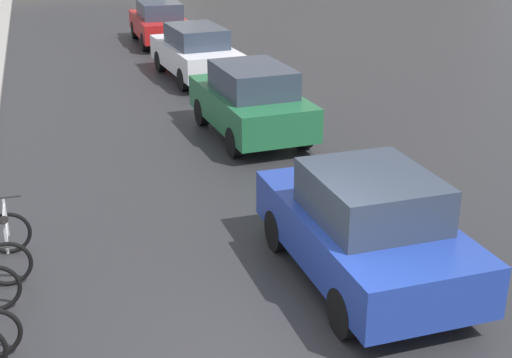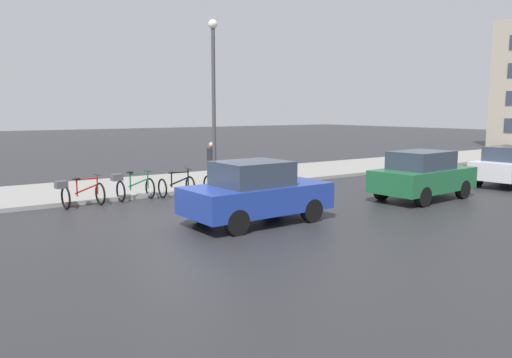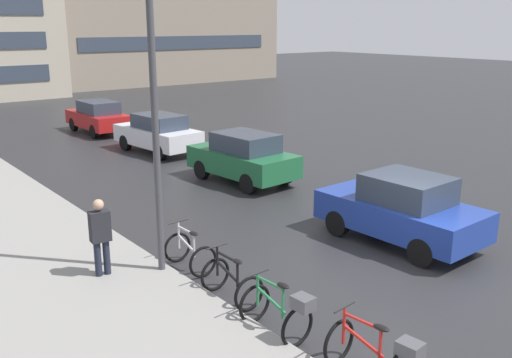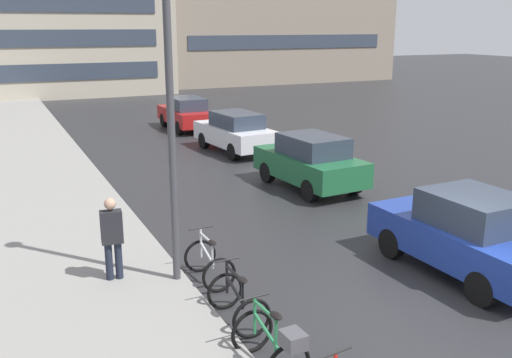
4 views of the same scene
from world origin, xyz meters
name	(u,v)px [view 2 (image 2 of 4)]	position (x,y,z in m)	size (l,w,h in m)	color
ground_plane	(186,217)	(0.00, 0.00, 0.00)	(140.00, 140.00, 0.00)	#28282B
sidewalk_kerb	(313,170)	(-6.00, 10.00, 0.07)	(4.80, 60.00, 0.14)	gray
bicycle_nearest	(78,192)	(-3.16, -2.07, 0.49)	(0.84, 1.45, 1.00)	black
bicycle_second	(131,186)	(-3.44, -0.26, 0.50)	(0.76, 1.39, 0.99)	black
bicycle_third	(177,186)	(-3.31, 1.34, 0.38)	(0.69, 1.15, 0.97)	black
bicycle_farthest	(220,182)	(-3.18, 3.04, 0.38)	(0.69, 1.08, 0.97)	black
car_blue	(256,193)	(1.66, 1.26, 0.82)	(1.99, 3.99, 1.67)	navy
car_green	(423,175)	(1.96, 7.93, 0.83)	(2.04, 3.95, 1.65)	#1E6038
car_white	(511,165)	(1.94, 13.64, 0.80)	(2.07, 4.16, 1.58)	silver
pedestrian	(212,161)	(-4.87, 3.64, 0.99)	(0.42, 0.28, 1.75)	#1E2333
streetlamp	(214,90)	(-3.79, 3.15, 3.77)	(0.34, 0.34, 6.28)	#424247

